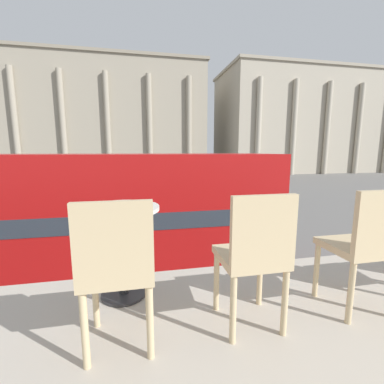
{
  "coord_description": "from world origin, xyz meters",
  "views": [
    {
      "loc": [
        1.06,
        -2.35,
        4.19
      ],
      "look_at": [
        4.67,
        15.28,
        1.31
      ],
      "focal_mm": 24.0,
      "sensor_mm": 36.0,
      "label": 1
    }
  ],
  "objects_px": {
    "cafe_dining_table": "(121,231)",
    "cafe_chair_0": "(117,267)",
    "cafe_chair_1": "(254,254)",
    "cafe_chair_2": "(364,243)",
    "plaza_building_left": "(111,119)",
    "pedestrian_red": "(151,200)",
    "traffic_light_mid": "(185,172)",
    "pedestrian_blue": "(83,177)",
    "pedestrian_black": "(155,198)",
    "double_decker_bus": "(103,217)",
    "plaza_building_right": "(301,124)"
  },
  "relations": [
    {
      "from": "cafe_dining_table",
      "to": "cafe_chair_2",
      "type": "distance_m",
      "value": 1.77
    },
    {
      "from": "double_decker_bus",
      "to": "cafe_dining_table",
      "type": "xyz_separation_m",
      "value": [
        0.93,
        -5.62,
        1.28
      ]
    },
    {
      "from": "cafe_chair_1",
      "to": "cafe_chair_2",
      "type": "distance_m",
      "value": 0.83
    },
    {
      "from": "plaza_building_right",
      "to": "pedestrian_red",
      "type": "bearing_deg",
      "value": -135.2
    },
    {
      "from": "double_decker_bus",
      "to": "cafe_chair_0",
      "type": "bearing_deg",
      "value": -75.39
    },
    {
      "from": "pedestrian_red",
      "to": "cafe_dining_table",
      "type": "bearing_deg",
      "value": -127.95
    },
    {
      "from": "pedestrian_black",
      "to": "pedestrian_red",
      "type": "relative_size",
      "value": 1.0
    },
    {
      "from": "cafe_chair_2",
      "to": "pedestrian_red",
      "type": "bearing_deg",
      "value": 96.62
    },
    {
      "from": "cafe_dining_table",
      "to": "pedestrian_blue",
      "type": "xyz_separation_m",
      "value": [
        -6.67,
        31.2,
        -2.52
      ]
    },
    {
      "from": "cafe_chair_0",
      "to": "pedestrian_black",
      "type": "relative_size",
      "value": 0.54
    },
    {
      "from": "cafe_chair_1",
      "to": "traffic_light_mid",
      "type": "bearing_deg",
      "value": 89.08
    },
    {
      "from": "double_decker_bus",
      "to": "plaza_building_right",
      "type": "relative_size",
      "value": 0.3
    },
    {
      "from": "cafe_chair_1",
      "to": "traffic_light_mid",
      "type": "height_order",
      "value": "cafe_chair_1"
    },
    {
      "from": "cafe_dining_table",
      "to": "traffic_light_mid",
      "type": "xyz_separation_m",
      "value": [
        3.84,
        18.97,
        -1.1
      ]
    },
    {
      "from": "plaza_building_left",
      "to": "cafe_chair_2",
      "type": "bearing_deg",
      "value": -82.74
    },
    {
      "from": "pedestrian_blue",
      "to": "cafe_dining_table",
      "type": "bearing_deg",
      "value": -38.32
    },
    {
      "from": "traffic_light_mid",
      "to": "pedestrian_black",
      "type": "distance_m",
      "value": 4.45
    },
    {
      "from": "cafe_chair_2",
      "to": "plaza_building_right",
      "type": "distance_m",
      "value": 58.07
    },
    {
      "from": "double_decker_bus",
      "to": "plaza_building_right",
      "type": "bearing_deg",
      "value": 56.49
    },
    {
      "from": "pedestrian_red",
      "to": "traffic_light_mid",
      "type": "bearing_deg",
      "value": 18.15
    },
    {
      "from": "cafe_chair_2",
      "to": "pedestrian_blue",
      "type": "bearing_deg",
      "value": 108.17
    },
    {
      "from": "double_decker_bus",
      "to": "plaza_building_left",
      "type": "bearing_deg",
      "value": 100.91
    },
    {
      "from": "plaza_building_left",
      "to": "pedestrian_red",
      "type": "bearing_deg",
      "value": -80.92
    },
    {
      "from": "pedestrian_red",
      "to": "cafe_chair_2",
      "type": "bearing_deg",
      "value": -121.65
    },
    {
      "from": "cafe_chair_2",
      "to": "plaza_building_right",
      "type": "bearing_deg",
      "value": 59.85
    },
    {
      "from": "double_decker_bus",
      "to": "pedestrian_blue",
      "type": "height_order",
      "value": "double_decker_bus"
    },
    {
      "from": "cafe_dining_table",
      "to": "pedestrian_black",
      "type": "bearing_deg",
      "value": 85.81
    },
    {
      "from": "pedestrian_blue",
      "to": "pedestrian_red",
      "type": "xyz_separation_m",
      "value": [
        7.49,
        -16.24,
        -0.08
      ]
    },
    {
      "from": "cafe_dining_table",
      "to": "cafe_chair_0",
      "type": "relative_size",
      "value": 0.8
    },
    {
      "from": "cafe_chair_0",
      "to": "double_decker_bus",
      "type": "bearing_deg",
      "value": 102.4
    },
    {
      "from": "cafe_dining_table",
      "to": "cafe_chair_0",
      "type": "xyz_separation_m",
      "value": [
        0.02,
        -0.59,
        -0.02
      ]
    },
    {
      "from": "cafe_chair_0",
      "to": "cafe_chair_2",
      "type": "height_order",
      "value": "same"
    },
    {
      "from": "cafe_chair_2",
      "to": "traffic_light_mid",
      "type": "distance_m",
      "value": 19.68
    },
    {
      "from": "cafe_dining_table",
      "to": "plaza_building_left",
      "type": "xyz_separation_m",
      "value": [
        -4.7,
        49.51,
        6.49
      ]
    },
    {
      "from": "plaza_building_left",
      "to": "plaza_building_right",
      "type": "bearing_deg",
      "value": -2.96
    },
    {
      "from": "pedestrian_blue",
      "to": "plaza_building_right",
      "type": "bearing_deg",
      "value": 61.67
    },
    {
      "from": "cafe_chair_0",
      "to": "plaza_building_left",
      "type": "xyz_separation_m",
      "value": [
        -4.72,
        50.1,
        6.51
      ]
    },
    {
      "from": "cafe_chair_1",
      "to": "traffic_light_mid",
      "type": "relative_size",
      "value": 0.24
    },
    {
      "from": "cafe_dining_table",
      "to": "plaza_building_left",
      "type": "bearing_deg",
      "value": 95.42
    },
    {
      "from": "double_decker_bus",
      "to": "plaza_building_right",
      "type": "height_order",
      "value": "plaza_building_right"
    },
    {
      "from": "plaza_building_left",
      "to": "pedestrian_red",
      "type": "height_order",
      "value": "plaza_building_left"
    },
    {
      "from": "pedestrian_blue",
      "to": "cafe_chair_2",
      "type": "bearing_deg",
      "value": -35.66
    },
    {
      "from": "double_decker_bus",
      "to": "cafe_dining_table",
      "type": "distance_m",
      "value": 5.84
    },
    {
      "from": "plaza_building_right",
      "to": "traffic_light_mid",
      "type": "height_order",
      "value": "plaza_building_right"
    },
    {
      "from": "cafe_chair_1",
      "to": "cafe_chair_0",
      "type": "bearing_deg",
      "value": -171.01
    },
    {
      "from": "cafe_dining_table",
      "to": "cafe_chair_1",
      "type": "xyz_separation_m",
      "value": [
        0.85,
        -0.58,
        -0.02
      ]
    },
    {
      "from": "cafe_chair_2",
      "to": "pedestrian_black",
      "type": "relative_size",
      "value": 0.54
    },
    {
      "from": "double_decker_bus",
      "to": "cafe_chair_2",
      "type": "relative_size",
      "value": 11.29
    },
    {
      "from": "traffic_light_mid",
      "to": "pedestrian_red",
      "type": "bearing_deg",
      "value": -127.02
    },
    {
      "from": "plaza_building_right",
      "to": "traffic_light_mid",
      "type": "bearing_deg",
      "value": -136.19
    }
  ]
}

